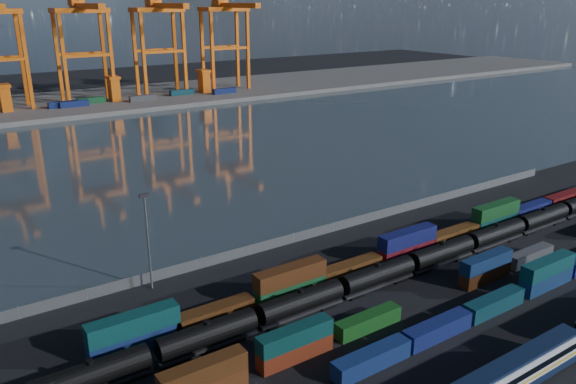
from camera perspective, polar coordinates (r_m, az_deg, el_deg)
ground at (r=91.94m, az=10.75°, el=-10.97°), size 700.00×700.00×0.00m
harbor_water at (r=176.35m, az=-13.83°, el=3.45°), size 700.00×700.00×0.00m
far_quay at (r=275.15m, az=-21.77°, el=8.28°), size 700.00×70.00×2.00m
passenger_train at (r=76.90m, az=22.26°, el=-16.60°), size 74.44×2.77×4.75m
container_row_south at (r=80.91m, az=12.80°, el=-14.06°), size 139.49×2.41×5.14m
container_row_mid at (r=87.00m, az=10.77°, el=-11.45°), size 139.91×2.25×4.79m
container_row_north at (r=106.64m, az=12.21°, el=-5.42°), size 128.06×2.56×5.45m
tanker_string at (r=104.93m, az=15.31°, el=-6.02°), size 138.71×3.16×4.52m
waterfront_fence at (r=110.67m, az=0.58°, el=-4.69°), size 160.12×0.12×2.20m
yard_light_mast at (r=93.18m, az=-14.07°, el=-4.42°), size 1.60×0.40×16.60m
gantry_cranes at (r=263.76m, az=-24.02°, el=15.43°), size 197.94×44.04×59.64m
quay_containers at (r=258.57m, az=-23.46°, el=7.99°), size 172.58×10.99×2.60m
straddle_carriers at (r=263.94m, az=-21.97°, el=9.37°), size 140.00×7.00×11.10m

